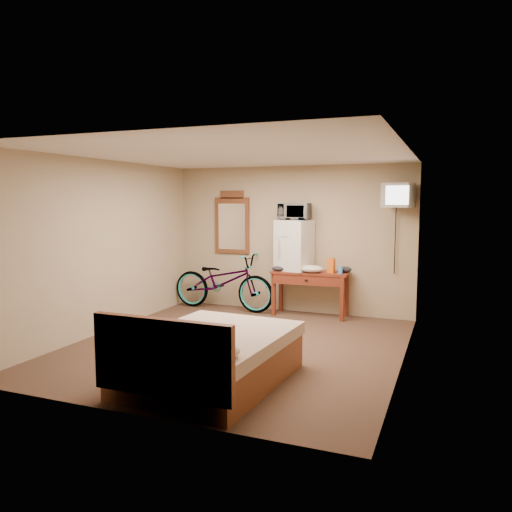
{
  "coord_description": "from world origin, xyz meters",
  "views": [
    {
      "loc": [
        2.6,
        -5.88,
        1.92
      ],
      "look_at": [
        0.0,
        0.66,
        1.13
      ],
      "focal_mm": 35.0,
      "sensor_mm": 36.0,
      "label": 1
    }
  ],
  "objects_px": {
    "mini_fridge": "(294,245)",
    "microwave": "(295,212)",
    "bed": "(208,357)",
    "desk": "(310,279)",
    "blue_cup": "(341,270)",
    "bicycle": "(223,281)",
    "wall_mirror": "(232,223)",
    "crt_television": "(398,195)"
  },
  "relations": [
    {
      "from": "bicycle",
      "to": "bed",
      "type": "distance_m",
      "value": 3.62
    },
    {
      "from": "blue_cup",
      "to": "wall_mirror",
      "type": "relative_size",
      "value": 0.11
    },
    {
      "from": "bed",
      "to": "blue_cup",
      "type": "bearing_deg",
      "value": 78.67
    },
    {
      "from": "blue_cup",
      "to": "bed",
      "type": "bearing_deg",
      "value": -101.33
    },
    {
      "from": "crt_television",
      "to": "wall_mirror",
      "type": "xyz_separation_m",
      "value": [
        -2.89,
        0.25,
        -0.48
      ]
    },
    {
      "from": "blue_cup",
      "to": "bicycle",
      "type": "relative_size",
      "value": 0.06
    },
    {
      "from": "blue_cup",
      "to": "microwave",
      "type": "bearing_deg",
      "value": 172.97
    },
    {
      "from": "wall_mirror",
      "to": "bicycle",
      "type": "xyz_separation_m",
      "value": [
        -0.03,
        -0.32,
        -1.01
      ]
    },
    {
      "from": "desk",
      "to": "blue_cup",
      "type": "bearing_deg",
      "value": -4.01
    },
    {
      "from": "mini_fridge",
      "to": "wall_mirror",
      "type": "relative_size",
      "value": 0.76
    },
    {
      "from": "crt_television",
      "to": "wall_mirror",
      "type": "bearing_deg",
      "value": 175.06
    },
    {
      "from": "microwave",
      "to": "bed",
      "type": "height_order",
      "value": "microwave"
    },
    {
      "from": "bicycle",
      "to": "microwave",
      "type": "bearing_deg",
      "value": -82.41
    },
    {
      "from": "microwave",
      "to": "wall_mirror",
      "type": "xyz_separation_m",
      "value": [
        -1.23,
        0.21,
        -0.22
      ]
    },
    {
      "from": "desk",
      "to": "microwave",
      "type": "height_order",
      "value": "microwave"
    },
    {
      "from": "desk",
      "to": "mini_fridge",
      "type": "height_order",
      "value": "mini_fridge"
    },
    {
      "from": "microwave",
      "to": "blue_cup",
      "type": "height_order",
      "value": "microwave"
    },
    {
      "from": "mini_fridge",
      "to": "microwave",
      "type": "height_order",
      "value": "microwave"
    },
    {
      "from": "desk",
      "to": "bed",
      "type": "xyz_separation_m",
      "value": [
        -0.15,
        -3.39,
        -0.32
      ]
    },
    {
      "from": "mini_fridge",
      "to": "microwave",
      "type": "bearing_deg",
      "value": 56.27
    },
    {
      "from": "mini_fridge",
      "to": "bed",
      "type": "bearing_deg",
      "value": -87.73
    },
    {
      "from": "wall_mirror",
      "to": "bed",
      "type": "bearing_deg",
      "value": -69.48
    },
    {
      "from": "bicycle",
      "to": "bed",
      "type": "xyz_separation_m",
      "value": [
        1.4,
        -3.33,
        -0.21
      ]
    },
    {
      "from": "desk",
      "to": "blue_cup",
      "type": "height_order",
      "value": "blue_cup"
    },
    {
      "from": "desk",
      "to": "wall_mirror",
      "type": "relative_size",
      "value": 1.14
    },
    {
      "from": "desk",
      "to": "microwave",
      "type": "xyz_separation_m",
      "value": [
        -0.29,
        0.06,
        1.11
      ]
    },
    {
      "from": "mini_fridge",
      "to": "desk",
      "type": "bearing_deg",
      "value": -12.34
    },
    {
      "from": "blue_cup",
      "to": "wall_mirror",
      "type": "xyz_separation_m",
      "value": [
        -2.04,
        0.31,
        0.7
      ]
    },
    {
      "from": "microwave",
      "to": "wall_mirror",
      "type": "relative_size",
      "value": 0.45
    },
    {
      "from": "microwave",
      "to": "blue_cup",
      "type": "bearing_deg",
      "value": -9.25
    },
    {
      "from": "bed",
      "to": "wall_mirror",
      "type": "bearing_deg",
      "value": 110.52
    },
    {
      "from": "blue_cup",
      "to": "wall_mirror",
      "type": "height_order",
      "value": "wall_mirror"
    },
    {
      "from": "microwave",
      "to": "bicycle",
      "type": "distance_m",
      "value": 1.77
    },
    {
      "from": "mini_fridge",
      "to": "crt_television",
      "type": "distance_m",
      "value": 1.85
    },
    {
      "from": "microwave",
      "to": "bicycle",
      "type": "bearing_deg",
      "value": -176.96
    },
    {
      "from": "mini_fridge",
      "to": "blue_cup",
      "type": "height_order",
      "value": "mini_fridge"
    },
    {
      "from": "bicycle",
      "to": "crt_television",
      "type": "bearing_deg",
      "value": -86.23
    },
    {
      "from": "wall_mirror",
      "to": "bed",
      "type": "height_order",
      "value": "wall_mirror"
    },
    {
      "from": "desk",
      "to": "crt_television",
      "type": "bearing_deg",
      "value": 0.84
    },
    {
      "from": "microwave",
      "to": "bed",
      "type": "xyz_separation_m",
      "value": [
        0.14,
        -3.45,
        -1.44
      ]
    },
    {
      "from": "desk",
      "to": "bed",
      "type": "bearing_deg",
      "value": -92.56
    },
    {
      "from": "mini_fridge",
      "to": "bed",
      "type": "relative_size",
      "value": 0.43
    }
  ]
}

